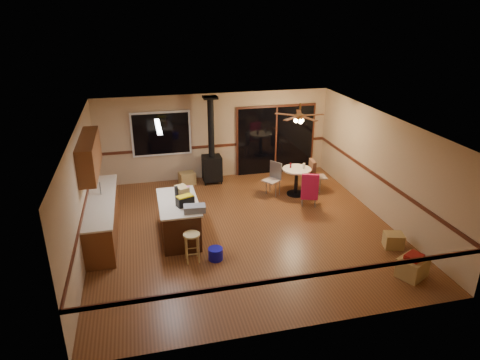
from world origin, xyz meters
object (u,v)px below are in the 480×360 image
object	(u,v)px
blue_bucket	(216,254)
dining_table	(296,177)
wood_stove	(212,159)
chair_right	(313,172)
chair_near	(310,187)
toolbox_grey	(195,209)
kitchen_island	(179,219)
box_corner_b	(393,240)
box_corner_a	(412,267)
bar_stool	(192,247)
box_under_window	(187,178)
chair_left	(274,175)
toolbox_black	(185,201)

from	to	relation	value
blue_bucket	dining_table	xyz separation A→B (m)	(2.80, 2.75, 0.40)
wood_stove	chair_right	xyz separation A→B (m)	(2.65, -1.36, -0.13)
wood_stove	chair_near	distance (m)	3.17
toolbox_grey	chair_right	bearing A→B (deg)	32.13
kitchen_island	toolbox_grey	bearing A→B (deg)	-64.29
blue_bucket	box_corner_b	xyz separation A→B (m)	(3.91, -0.43, 0.03)
chair_near	toolbox_grey	bearing A→B (deg)	-156.98
chair_near	box_corner_a	xyz separation A→B (m)	(0.80, -3.38, -0.40)
dining_table	chair_right	distance (m)	0.53
kitchen_island	bar_stool	size ratio (longest dim) A/B	2.64
bar_stool	box_corner_a	bearing A→B (deg)	-20.75
bar_stool	box_under_window	size ratio (longest dim) A/B	1.41
chair_right	box_corner_a	distance (m)	4.36
toolbox_grey	chair_left	world-z (taller)	toolbox_grey
chair_near	chair_right	distance (m)	1.06
toolbox_grey	box_under_window	bearing A→B (deg)	86.03
bar_stool	box_corner_b	bearing A→B (deg)	-6.37
box_under_window	box_corner_a	bearing A→B (deg)	-57.00
bar_stool	chair_right	distance (m)	4.71
chair_right	kitchen_island	bearing A→B (deg)	-156.82
toolbox_grey	chair_near	xyz separation A→B (m)	(3.18, 1.35, -0.37)
chair_near	chair_right	world-z (taller)	same
box_under_window	box_corner_b	size ratio (longest dim) A/B	1.13
dining_table	blue_bucket	bearing A→B (deg)	-135.52
toolbox_grey	bar_stool	bearing A→B (deg)	-107.02
kitchen_island	bar_stool	distance (m)	1.09
kitchen_island	wood_stove	world-z (taller)	wood_stove
chair_near	chair_left	bearing A→B (deg)	122.36
kitchen_island	box_under_window	world-z (taller)	kitchen_island
wood_stove	dining_table	distance (m)	2.58
blue_bucket	chair_near	world-z (taller)	chair_near
chair_right	chair_near	bearing A→B (deg)	-116.76
toolbox_grey	box_corner_a	distance (m)	4.54
kitchen_island	box_under_window	bearing A→B (deg)	79.95
kitchen_island	wood_stove	size ratio (longest dim) A/B	0.67
dining_table	chair_right	size ratio (longest dim) A/B	1.14
bar_stool	blue_bucket	world-z (taller)	bar_stool
bar_stool	chair_right	bearing A→B (deg)	36.02
kitchen_island	box_under_window	xyz separation A→B (m)	(0.55, 3.10, -0.27)
wood_stove	toolbox_grey	distance (m)	3.80
toolbox_grey	blue_bucket	size ratio (longest dim) A/B	1.49
toolbox_black	chair_left	distance (m)	3.40
wood_stove	chair_near	size ratio (longest dim) A/B	3.60
chair_right	box_under_window	xyz separation A→B (m)	(-3.40, 1.41, -0.42)
toolbox_black	box_corner_b	world-z (taller)	toolbox_black
chair_right	box_corner_a	size ratio (longest dim) A/B	1.32
wood_stove	bar_stool	size ratio (longest dim) A/B	3.96
chair_left	box_under_window	size ratio (longest dim) A/B	1.24
toolbox_grey	blue_bucket	distance (m)	1.05
toolbox_black	box_corner_a	distance (m)	4.84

